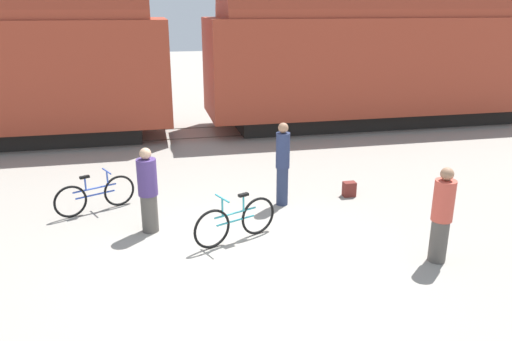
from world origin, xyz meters
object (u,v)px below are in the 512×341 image
at_px(bicycle_blue, 96,195).
at_px(bicycle_teal, 236,221).
at_px(person_in_red, 442,215).
at_px(person_in_purple, 148,191).
at_px(freight_train, 188,52).
at_px(person_in_navy, 283,164).
at_px(backpack, 349,189).

height_order(bicycle_blue, bicycle_teal, bicycle_teal).
relative_size(bicycle_teal, person_in_red, 0.97).
bearing_deg(person_in_purple, freight_train, 167.58).
bearing_deg(person_in_red, bicycle_blue, 131.01).
distance_m(person_in_navy, person_in_red, 3.60).
distance_m(bicycle_teal, person_in_navy, 2.10).
distance_m(freight_train, bicycle_blue, 7.27).
bearing_deg(person_in_red, bicycle_teal, 137.02).
bearing_deg(person_in_red, freight_train, 90.26).
height_order(freight_train, backpack, freight_train).
xyz_separation_m(bicycle_teal, person_in_purple, (-1.55, 0.77, 0.44)).
bearing_deg(bicycle_teal, backpack, 29.83).
height_order(person_in_red, backpack, person_in_red).
bearing_deg(bicycle_teal, freight_train, 90.50).
bearing_deg(backpack, person_in_purple, -168.41).
bearing_deg(freight_train, person_in_red, -71.37).
relative_size(person_in_purple, backpack, 4.96).
distance_m(bicycle_blue, person_in_red, 6.89).
bearing_deg(freight_train, bicycle_blue, -112.11).
bearing_deg(person_in_purple, bicycle_teal, 62.24).
height_order(freight_train, person_in_purple, freight_train).
bearing_deg(bicycle_teal, person_in_navy, 49.66).
bearing_deg(person_in_navy, freight_train, -16.70).
bearing_deg(bicycle_blue, bicycle_teal, -37.07).
height_order(bicycle_teal, person_in_purple, person_in_purple).
distance_m(bicycle_blue, bicycle_teal, 3.34).
bearing_deg(bicycle_teal, person_in_purple, 153.67).
relative_size(person_in_navy, person_in_red, 1.09).
xyz_separation_m(person_in_red, backpack, (-0.31, 3.18, -0.68)).
relative_size(bicycle_blue, backpack, 4.72).
relative_size(bicycle_blue, person_in_purple, 0.95).
distance_m(person_in_purple, backpack, 4.64).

